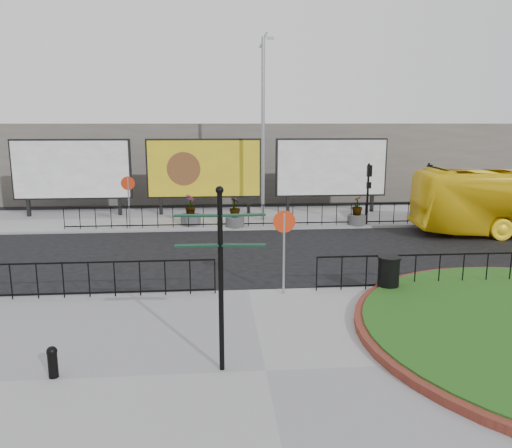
{
  "coord_description": "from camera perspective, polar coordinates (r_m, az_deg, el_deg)",
  "views": [
    {
      "loc": [
        -0.97,
        -14.23,
        5.03
      ],
      "look_at": [
        0.41,
        2.15,
        1.7
      ],
      "focal_mm": 35.0,
      "sensor_mm": 36.0,
      "label": 1
    }
  ],
  "objects": [
    {
      "name": "ground",
      "position": [
        15.12,
        -0.86,
        -7.96
      ],
      "size": [
        90.0,
        90.0,
        0.0
      ],
      "primitive_type": "plane",
      "color": "black",
      "rests_on": "ground"
    },
    {
      "name": "pavement_near",
      "position": [
        10.52,
        1.11,
        -16.7
      ],
      "size": [
        30.0,
        10.0,
        0.12
      ],
      "primitive_type": "cube",
      "color": "gray",
      "rests_on": "ground"
    },
    {
      "name": "pavement_far",
      "position": [
        26.71,
        -2.64,
        0.73
      ],
      "size": [
        44.0,
        6.0,
        0.12
      ],
      "primitive_type": "cube",
      "color": "gray",
      "rests_on": "ground"
    },
    {
      "name": "railing_near_left",
      "position": [
        15.43,
        -23.73,
        -5.94
      ],
      "size": [
        10.0,
        0.1,
        1.1
      ],
      "primitive_type": null,
      "color": "black",
      "rests_on": "pavement_near"
    },
    {
      "name": "railing_near_right",
      "position": [
        16.4,
        22.6,
        -4.86
      ],
      "size": [
        9.0,
        0.1,
        1.1
      ],
      "primitive_type": null,
      "color": "black",
      "rests_on": "pavement_near"
    },
    {
      "name": "railing_far",
      "position": [
        24.01,
        -0.02,
        1.0
      ],
      "size": [
        18.0,
        0.1,
        1.1
      ],
      "primitive_type": null,
      "color": "black",
      "rests_on": "pavement_far"
    },
    {
      "name": "speed_sign_far",
      "position": [
        24.17,
        -14.39,
        3.7
      ],
      "size": [
        0.64,
        0.07,
        2.47
      ],
      "color": "gray",
      "rests_on": "pavement_far"
    },
    {
      "name": "speed_sign_near",
      "position": [
        14.31,
        3.23,
        -1.11
      ],
      "size": [
        0.64,
        0.07,
        2.47
      ],
      "color": "gray",
      "rests_on": "pavement_near"
    },
    {
      "name": "billboard_left",
      "position": [
        28.33,
        -20.31,
        5.83
      ],
      "size": [
        6.2,
        0.31,
        4.1
      ],
      "color": "black",
      "rests_on": "pavement_far"
    },
    {
      "name": "billboard_mid",
      "position": [
        27.31,
        -5.94,
        6.29
      ],
      "size": [
        6.2,
        0.31,
        4.1
      ],
      "color": "black",
      "rests_on": "pavement_far"
    },
    {
      "name": "billboard_right",
      "position": [
        28.06,
        8.59,
        6.36
      ],
      "size": [
        6.2,
        0.31,
        4.1
      ],
      "color": "black",
      "rests_on": "pavement_far"
    },
    {
      "name": "lamp_post",
      "position": [
        25.35,
        0.82,
        11.0
      ],
      "size": [
        0.74,
        0.18,
        9.23
      ],
      "color": "gray",
      "rests_on": "pavement_far"
    },
    {
      "name": "signal_pole_a",
      "position": [
        24.9,
        12.73,
        4.42
      ],
      "size": [
        0.22,
        0.26,
        3.0
      ],
      "color": "black",
      "rests_on": "pavement_far"
    },
    {
      "name": "signal_pole_b",
      "position": [
        25.95,
        19.08,
        4.35
      ],
      "size": [
        0.22,
        0.26,
        3.0
      ],
      "color": "black",
      "rests_on": "pavement_far"
    },
    {
      "name": "building_backdrop",
      "position": [
        36.33,
        -3.29,
        7.45
      ],
      "size": [
        40.0,
        10.0,
        5.0
      ],
      "primitive_type": "cube",
      "color": "#656258",
      "rests_on": "ground"
    },
    {
      "name": "fingerpost_sign",
      "position": [
        9.73,
        -4.07,
        -4.35
      ],
      "size": [
        1.76,
        0.31,
        3.75
      ],
      "rotation": [
        0.0,
        0.0,
        -0.09
      ],
      "color": "black",
      "rests_on": "pavement_near"
    },
    {
      "name": "bollard",
      "position": [
        10.86,
        -22.23,
        -14.24
      ],
      "size": [
        0.21,
        0.21,
        0.65
      ],
      "color": "black",
      "rests_on": "pavement_near"
    },
    {
      "name": "litter_bin",
      "position": [
        15.17,
        14.9,
        -5.62
      ],
      "size": [
        0.66,
        0.66,
        1.1
      ],
      "color": "black",
      "rests_on": "pavement_near"
    },
    {
      "name": "planter_a",
      "position": [
        24.68,
        -7.49,
        1.12
      ],
      "size": [
        0.99,
        0.99,
        1.48
      ],
      "color": "#4C4C4F",
      "rests_on": "pavement_far"
    },
    {
      "name": "planter_b",
      "position": [
        24.05,
        -2.44,
        0.98
      ],
      "size": [
        0.91,
        0.91,
        1.44
      ],
      "color": "#4C4C4F",
      "rests_on": "pavement_far"
    },
    {
      "name": "planter_c",
      "position": [
        25.02,
        11.45,
        1.13
      ],
      "size": [
        0.91,
        0.91,
        1.42
      ],
      "color": "#4C4C4F",
      "rests_on": "pavement_far"
    }
  ]
}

